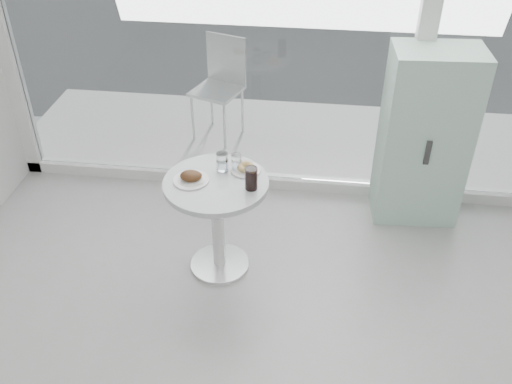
# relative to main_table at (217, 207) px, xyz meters

# --- Properties ---
(main_table) EXTENTS (0.72, 0.72, 0.77)m
(main_table) POSITION_rel_main_table_xyz_m (0.00, 0.00, 0.00)
(main_table) COLOR silver
(main_table) RESTS_ON ground
(patio_deck) EXTENTS (5.60, 1.60, 0.05)m
(patio_deck) POSITION_rel_main_table_xyz_m (0.50, 1.90, -0.53)
(patio_deck) COLOR white
(patio_deck) RESTS_ON ground
(mint_cabinet) EXTENTS (0.69, 0.48, 1.43)m
(mint_cabinet) POSITION_rel_main_table_xyz_m (1.49, 0.88, 0.17)
(mint_cabinet) COLOR #9DC8B5
(mint_cabinet) RESTS_ON ground
(patio_chair) EXTENTS (0.55, 0.55, 0.98)m
(patio_chair) POSITION_rel_main_table_xyz_m (-0.32, 1.93, 0.06)
(patio_chair) COLOR silver
(patio_chair) RESTS_ON patio_deck
(plate_fritter) EXTENTS (0.24, 0.24, 0.07)m
(plate_fritter) POSITION_rel_main_table_xyz_m (-0.16, -0.01, 0.25)
(plate_fritter) COLOR white
(plate_fritter) RESTS_ON main_table
(plate_donut) EXTENTS (0.21, 0.21, 0.05)m
(plate_donut) POSITION_rel_main_table_xyz_m (0.18, 0.15, 0.24)
(plate_donut) COLOR white
(plate_donut) RESTS_ON main_table
(water_tumbler_a) EXTENTS (0.08, 0.08, 0.13)m
(water_tumbler_a) POSITION_rel_main_table_xyz_m (0.02, 0.14, 0.28)
(water_tumbler_a) COLOR white
(water_tumbler_a) RESTS_ON main_table
(water_tumbler_b) EXTENTS (0.07, 0.07, 0.12)m
(water_tumbler_b) POSITION_rel_main_table_xyz_m (0.12, 0.17, 0.27)
(water_tumbler_b) COLOR white
(water_tumbler_b) RESTS_ON main_table
(cola_glass) EXTENTS (0.08, 0.08, 0.16)m
(cola_glass) POSITION_rel_main_table_xyz_m (0.25, -0.05, 0.30)
(cola_glass) COLOR white
(cola_glass) RESTS_ON main_table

